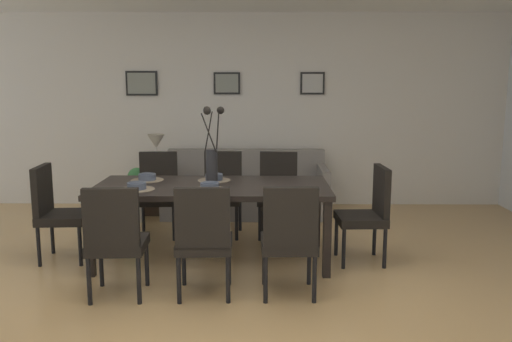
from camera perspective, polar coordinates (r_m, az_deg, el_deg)
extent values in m
plane|color=tan|center=(4.44, -3.31, -13.08)|extent=(9.00, 9.00, 0.00)
cube|color=silver|center=(7.35, -1.71, 6.47)|extent=(9.00, 0.10, 2.60)
cube|color=black|center=(5.05, -4.72, -1.77)|extent=(2.20, 0.99, 0.05)
cube|color=black|center=(5.56, 6.52, -4.63)|extent=(0.07, 0.07, 0.69)
cube|color=black|center=(5.73, -14.70, -4.45)|extent=(0.07, 0.07, 0.69)
cube|color=black|center=(4.73, 7.60, -7.25)|extent=(0.07, 0.07, 0.69)
cube|color=black|center=(4.93, -17.35, -6.91)|extent=(0.07, 0.07, 0.69)
cube|color=black|center=(4.43, -14.54, -7.64)|extent=(0.46, 0.46, 0.08)
cube|color=black|center=(4.18, -15.23, -5.01)|extent=(0.42, 0.08, 0.48)
cylinder|color=black|center=(4.64, -11.60, -9.70)|extent=(0.04, 0.04, 0.38)
cylinder|color=black|center=(4.72, -16.22, -9.57)|extent=(0.04, 0.04, 0.38)
cylinder|color=black|center=(4.29, -12.41, -11.38)|extent=(0.04, 0.04, 0.38)
cylinder|color=black|center=(4.37, -17.42, -11.20)|extent=(0.04, 0.04, 0.38)
cube|color=black|center=(5.99, -10.49, -2.96)|extent=(0.47, 0.47, 0.08)
cube|color=black|center=(6.12, -10.36, -0.20)|extent=(0.42, 0.09, 0.48)
cylinder|color=black|center=(5.88, -12.48, -5.56)|extent=(0.04, 0.04, 0.38)
cylinder|color=black|center=(5.84, -8.77, -5.57)|extent=(0.04, 0.04, 0.38)
cylinder|color=black|center=(6.25, -11.96, -4.65)|extent=(0.04, 0.04, 0.38)
cylinder|color=black|center=(6.20, -8.47, -4.64)|extent=(0.04, 0.04, 0.38)
cube|color=black|center=(4.33, -5.52, -7.77)|extent=(0.46, 0.46, 0.08)
cube|color=black|center=(4.08, -5.75, -5.08)|extent=(0.42, 0.08, 0.48)
cylinder|color=black|center=(4.58, -2.91, -9.80)|extent=(0.04, 0.04, 0.38)
cylinder|color=black|center=(4.60, -7.72, -9.77)|extent=(0.04, 0.04, 0.38)
cylinder|color=black|center=(4.22, -3.01, -11.52)|extent=(0.04, 0.04, 0.38)
cylinder|color=black|center=(4.25, -8.24, -11.48)|extent=(0.04, 0.04, 0.38)
cube|color=black|center=(5.93, -3.74, -2.93)|extent=(0.46, 0.46, 0.08)
cube|color=black|center=(6.07, -3.53, -0.14)|extent=(0.42, 0.08, 0.48)
cylinder|color=black|center=(5.83, -5.82, -5.51)|extent=(0.04, 0.04, 0.38)
cylinder|color=black|center=(5.78, -2.09, -5.60)|extent=(0.04, 0.04, 0.38)
cylinder|color=black|center=(6.20, -5.23, -4.59)|extent=(0.04, 0.04, 0.38)
cylinder|color=black|center=(6.15, -1.72, -4.67)|extent=(0.04, 0.04, 0.38)
cube|color=black|center=(4.33, 3.50, -7.76)|extent=(0.45, 0.45, 0.08)
cube|color=black|center=(4.07, 3.73, -5.07)|extent=(0.42, 0.07, 0.48)
cylinder|color=black|center=(4.60, 5.70, -9.75)|extent=(0.04, 0.04, 0.38)
cylinder|color=black|center=(4.57, 0.89, -9.81)|extent=(0.04, 0.04, 0.38)
cylinder|color=black|center=(4.24, 6.27, -11.45)|extent=(0.04, 0.04, 0.38)
cylinder|color=black|center=(4.22, 1.03, -11.54)|extent=(0.04, 0.04, 0.38)
cube|color=black|center=(5.89, 2.37, -3.02)|extent=(0.46, 0.46, 0.08)
cube|color=black|center=(6.02, 2.43, -0.20)|extent=(0.42, 0.08, 0.48)
cylinder|color=black|center=(5.77, 0.41, -5.64)|extent=(0.04, 0.04, 0.38)
cylinder|color=black|center=(5.76, 4.21, -5.69)|extent=(0.04, 0.04, 0.38)
cylinder|color=black|center=(6.13, 0.61, -4.70)|extent=(0.04, 0.04, 0.38)
cylinder|color=black|center=(6.13, 4.18, -4.74)|extent=(0.04, 0.04, 0.38)
cube|color=black|center=(5.44, -19.81, -4.68)|extent=(0.46, 0.46, 0.08)
cube|color=black|center=(5.44, -21.88, -1.99)|extent=(0.08, 0.42, 0.48)
cylinder|color=black|center=(5.27, -18.28, -7.64)|extent=(0.04, 0.04, 0.38)
cylinder|color=black|center=(5.62, -17.25, -6.50)|extent=(0.04, 0.04, 0.38)
cylinder|color=black|center=(5.38, -22.21, -7.51)|extent=(0.04, 0.04, 0.38)
cylinder|color=black|center=(5.73, -20.95, -6.41)|extent=(0.04, 0.04, 0.38)
cube|color=black|center=(5.15, 11.11, -5.05)|extent=(0.46, 0.46, 0.08)
cube|color=black|center=(5.14, 13.27, -2.19)|extent=(0.08, 0.42, 0.48)
cylinder|color=black|center=(5.36, 8.58, -6.96)|extent=(0.04, 0.04, 0.38)
cylinder|color=black|center=(5.00, 9.36, -8.20)|extent=(0.04, 0.04, 0.38)
cylinder|color=black|center=(5.44, 12.55, -6.84)|extent=(0.04, 0.04, 0.38)
cylinder|color=black|center=(5.09, 13.61, -8.04)|extent=(0.04, 0.04, 0.38)
cylinder|color=#232326|center=(5.01, -4.75, 0.41)|extent=(0.11, 0.11, 0.34)
cylinder|color=black|center=(4.98, -4.13, 4.19)|extent=(0.05, 0.12, 0.37)
sphere|color=black|center=(4.97, -3.81, 6.50)|extent=(0.07, 0.07, 0.07)
cylinder|color=black|center=(5.02, -5.09, 4.22)|extent=(0.08, 0.05, 0.38)
sphere|color=black|center=(5.03, -5.27, 6.52)|extent=(0.07, 0.07, 0.07)
cylinder|color=black|center=(4.91, -5.08, 4.10)|extent=(0.15, 0.06, 0.36)
sphere|color=black|center=(4.87, -5.26, 6.41)|extent=(0.07, 0.07, 0.07)
cylinder|color=#7F705B|center=(4.93, -12.63, -1.92)|extent=(0.32, 0.32, 0.01)
cylinder|color=#475166|center=(4.92, -12.64, -1.55)|extent=(0.17, 0.17, 0.06)
cylinder|color=#3C4556|center=(4.92, -12.65, -1.38)|extent=(0.13, 0.13, 0.04)
cylinder|color=#7F705B|center=(5.36, -11.55, -0.96)|extent=(0.32, 0.32, 0.01)
cylinder|color=#475166|center=(5.35, -11.56, -0.61)|extent=(0.17, 0.17, 0.06)
cylinder|color=#3C4556|center=(5.35, -11.57, -0.45)|extent=(0.13, 0.13, 0.04)
cylinder|color=#7F705B|center=(4.82, -4.96, -1.98)|extent=(0.32, 0.32, 0.01)
cylinder|color=#475166|center=(4.82, -4.97, -1.59)|extent=(0.17, 0.17, 0.06)
cylinder|color=#3C4556|center=(4.81, -4.97, -1.42)|extent=(0.13, 0.13, 0.04)
cylinder|color=#7F705B|center=(5.26, -4.50, -0.99)|extent=(0.32, 0.32, 0.01)
cylinder|color=#475166|center=(5.25, -4.51, -0.64)|extent=(0.17, 0.17, 0.06)
cylinder|color=#3C4556|center=(5.25, -4.51, -0.47)|extent=(0.13, 0.13, 0.04)
cube|color=gray|center=(6.90, -1.12, -2.89)|extent=(2.08, 0.84, 0.42)
cube|color=gray|center=(7.16, -1.05, 0.83)|extent=(2.08, 0.16, 0.38)
cube|color=gray|center=(6.88, 7.16, -0.37)|extent=(0.10, 0.84, 0.20)
cube|color=gray|center=(6.94, -9.35, -0.34)|extent=(0.10, 0.84, 0.20)
cube|color=#3D2D23|center=(7.05, -10.46, -2.37)|extent=(0.36, 0.36, 0.52)
cylinder|color=beige|center=(6.99, -10.54, 0.04)|extent=(0.12, 0.12, 0.08)
cylinder|color=beige|center=(6.97, -10.58, 1.50)|extent=(0.02, 0.02, 0.30)
cone|color=beige|center=(6.94, -10.63, 3.13)|extent=(0.22, 0.22, 0.18)
cube|color=black|center=(7.44, -12.13, 9.15)|extent=(0.42, 0.02, 0.33)
cube|color=gray|center=(7.43, -12.15, 9.15)|extent=(0.37, 0.01, 0.28)
cube|color=black|center=(7.28, -3.13, 9.34)|extent=(0.36, 0.02, 0.29)
cube|color=gray|center=(7.26, -3.13, 9.34)|extent=(0.31, 0.01, 0.24)
cube|color=black|center=(7.29, 6.05, 9.31)|extent=(0.32, 0.02, 0.30)
cube|color=#B2B2AD|center=(7.28, 6.06, 9.31)|extent=(0.27, 0.01, 0.25)
cylinder|color=silver|center=(6.74, -12.85, -4.32)|extent=(0.24, 0.24, 0.22)
sphere|color=#387A42|center=(6.68, -12.94, -1.91)|extent=(0.36, 0.36, 0.36)
sphere|color=#387A42|center=(6.61, -12.63, -0.60)|extent=(0.22, 0.22, 0.22)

